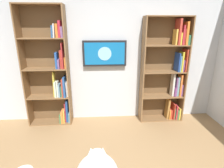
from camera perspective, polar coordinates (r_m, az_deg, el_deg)
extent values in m
cube|color=silver|center=(3.42, -2.01, 10.17)|extent=(4.52, 0.06, 2.70)
cube|color=brown|center=(3.67, 22.45, 3.81)|extent=(0.02, 0.28, 2.00)
cube|color=brown|center=(3.39, 9.80, 3.85)|extent=(0.02, 0.28, 2.00)
cube|color=brown|center=(3.63, 15.67, 4.36)|extent=(0.85, 0.01, 2.00)
cube|color=brown|center=(3.86, 15.10, -10.59)|extent=(0.80, 0.27, 0.02)
cube|color=brown|center=(3.65, 15.72, -3.71)|extent=(0.80, 0.27, 0.02)
cube|color=brown|center=(3.51, 16.38, 3.85)|extent=(0.80, 0.27, 0.02)
cube|color=brown|center=(3.43, 17.10, 11.90)|extent=(0.80, 0.27, 0.02)
cube|color=brown|center=(3.43, 17.88, 20.15)|extent=(0.80, 0.27, 0.02)
cube|color=yellow|center=(3.93, 20.53, -8.48)|extent=(0.03, 0.24, 0.23)
cube|color=#416F40|center=(3.93, 20.11, -8.77)|extent=(0.03, 0.22, 0.20)
cube|color=#B43038|center=(3.88, 19.78, -8.26)|extent=(0.03, 0.20, 0.29)
cube|color=#2E794A|center=(3.91, 19.17, -8.57)|extent=(0.02, 0.22, 0.23)
cube|color=#B33423|center=(3.87, 18.97, -7.98)|extent=(0.02, 0.23, 0.33)
cube|color=#B63524|center=(3.88, 18.32, -8.97)|extent=(0.04, 0.17, 0.19)
cube|color=orange|center=(3.86, 17.88, -9.02)|extent=(0.02, 0.18, 0.19)
cube|color=#A47436|center=(3.81, 17.50, -7.41)|extent=(0.06, 0.16, 0.43)
cube|color=#83508F|center=(3.75, 21.38, -1.73)|extent=(0.03, 0.15, 0.23)
cube|color=orange|center=(3.70, 21.02, -0.27)|extent=(0.03, 0.18, 0.43)
cube|color=#699BA8|center=(3.70, 20.38, -0.62)|extent=(0.04, 0.14, 0.38)
cube|color=#795183|center=(3.67, 19.93, -0.79)|extent=(0.02, 0.15, 0.37)
cube|color=#7F407F|center=(3.71, 19.29, -2.11)|extent=(0.02, 0.20, 0.18)
cube|color=silver|center=(3.66, 19.04, -0.13)|extent=(0.04, 0.14, 0.45)
cube|color=#AD3822|center=(3.61, 22.43, 7.14)|extent=(0.02, 0.23, 0.42)
cube|color=#79478B|center=(3.63, 21.69, 5.67)|extent=(0.02, 0.19, 0.22)
cube|color=yellow|center=(3.59, 21.39, 6.80)|extent=(0.03, 0.20, 0.37)
cube|color=#6399A9|center=(3.58, 20.81, 6.24)|extent=(0.02, 0.21, 0.29)
cube|color=#22449A|center=(3.57, 20.35, 6.71)|extent=(0.02, 0.23, 0.35)
cube|color=#306E49|center=(3.57, 23.02, 13.05)|extent=(0.04, 0.23, 0.17)
cube|color=orange|center=(3.53, 22.67, 14.90)|extent=(0.05, 0.21, 0.40)
cube|color=#AF3327|center=(3.53, 22.01, 14.00)|extent=(0.02, 0.19, 0.28)
cube|color=#BC2D39|center=(3.52, 21.55, 14.54)|extent=(0.03, 0.23, 0.34)
cube|color=gold|center=(3.51, 20.91, 13.56)|extent=(0.03, 0.22, 0.21)
cube|color=#B93C2E|center=(3.49, 20.59, 15.53)|extent=(0.04, 0.23, 0.45)
cube|color=#ECB146|center=(3.47, 19.78, 14.13)|extent=(0.03, 0.17, 0.27)
cube|color=brown|center=(3.33, -14.10, 4.89)|extent=(0.02, 0.28, 2.18)
cube|color=brown|center=(3.55, -26.64, 4.32)|extent=(0.02, 0.28, 2.18)
cube|color=brown|center=(3.55, -19.99, 5.11)|extent=(0.80, 0.01, 2.18)
cube|color=brown|center=(3.79, -18.81, -11.45)|extent=(0.76, 0.27, 0.02)
cube|color=brown|center=(3.57, -19.66, -3.83)|extent=(0.76, 0.27, 0.02)
cube|color=brown|center=(3.42, -20.58, 4.62)|extent=(0.76, 0.27, 0.02)
cube|color=brown|center=(3.35, -21.58, 13.63)|extent=(0.76, 0.27, 0.02)
cube|color=brown|center=(3.37, -22.69, 22.77)|extent=(0.76, 0.27, 0.02)
cube|color=#68959D|center=(3.66, -13.52, -10.13)|extent=(0.03, 0.20, 0.20)
cube|color=#244D91|center=(3.61, -14.29, -8.25)|extent=(0.05, 0.14, 0.46)
cube|color=#B02B38|center=(3.64, -14.72, -8.70)|extent=(0.02, 0.17, 0.39)
cube|color=gold|center=(3.65, -15.12, -9.84)|extent=(0.03, 0.17, 0.25)
cube|color=orange|center=(3.67, -15.65, -9.89)|extent=(0.04, 0.22, 0.24)
cube|color=#437E4B|center=(3.70, -16.12, -10.22)|extent=(0.03, 0.24, 0.18)
cube|color=beige|center=(3.45, -14.22, -1.48)|extent=(0.04, 0.17, 0.28)
cube|color=#275194|center=(3.42, -15.00, -0.74)|extent=(0.04, 0.23, 0.38)
cube|color=#B63F2D|center=(3.43, -15.64, -1.11)|extent=(0.03, 0.16, 0.34)
cube|color=#3C8054|center=(3.48, -16.00, -2.19)|extent=(0.02, 0.13, 0.19)
cube|color=#6C93AC|center=(3.46, -16.53, -1.88)|extent=(0.03, 0.18, 0.24)
cube|color=silver|center=(3.47, -17.08, -1.43)|extent=(0.03, 0.16, 0.30)
cube|color=silver|center=(3.48, -17.61, -1.43)|extent=(0.03, 0.22, 0.29)
cube|color=yellow|center=(3.46, -18.19, -0.02)|extent=(0.04, 0.13, 0.47)
cube|color=orange|center=(3.31, -14.84, 6.67)|extent=(0.03, 0.13, 0.19)
cube|color=#AB2C2F|center=(3.29, -15.62, 8.82)|extent=(0.02, 0.19, 0.45)
cube|color=#B4372A|center=(3.32, -16.08, 7.74)|extent=(0.04, 0.13, 0.33)
cube|color=slate|center=(3.34, -16.64, 6.37)|extent=(0.03, 0.23, 0.17)
cube|color=#2451A0|center=(3.32, -17.47, 7.31)|extent=(0.04, 0.14, 0.29)
cube|color=#79517A|center=(3.25, -15.72, 15.88)|extent=(0.04, 0.23, 0.18)
cube|color=#C02738|center=(3.27, -16.52, 16.68)|extent=(0.05, 0.18, 0.28)
cube|color=orange|center=(3.29, -17.25, 16.18)|extent=(0.04, 0.19, 0.23)
cube|color=silver|center=(3.28, -18.08, 16.11)|extent=(0.03, 0.20, 0.23)
cube|color=#29558E|center=(3.30, -18.52, 15.83)|extent=(0.03, 0.22, 0.20)
cube|color=black|center=(3.34, -2.40, 9.87)|extent=(0.81, 0.06, 0.48)
cube|color=#146BB2|center=(3.31, -2.39, 9.79)|extent=(0.74, 0.01, 0.41)
cylinder|color=#8CCCEA|center=(3.30, -2.38, 9.77)|extent=(0.25, 0.00, 0.25)
sphere|color=white|center=(1.14, -4.82, -23.11)|extent=(0.13, 0.13, 0.13)
cone|color=white|center=(1.11, -2.97, -21.23)|extent=(0.06, 0.06, 0.07)
cone|color=white|center=(1.11, -6.81, -21.27)|extent=(0.06, 0.06, 0.07)
cone|color=beige|center=(1.11, -2.96, -21.62)|extent=(0.03, 0.03, 0.05)
cone|color=beige|center=(1.11, -6.81, -21.66)|extent=(0.03, 0.03, 0.05)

